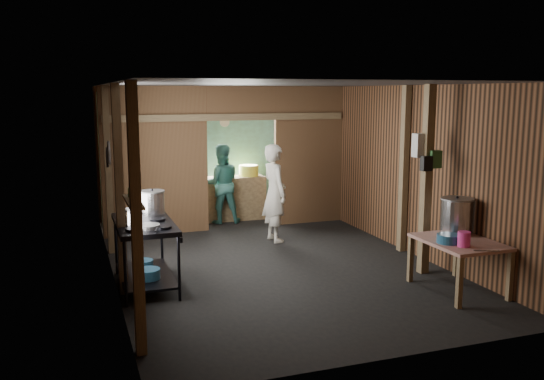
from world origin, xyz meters
name	(u,v)px	position (x,y,z in m)	size (l,w,h in m)	color
floor	(268,260)	(0.00, 0.00, 0.00)	(4.50, 7.00, 0.00)	black
ceiling	(267,85)	(0.00, 0.00, 2.60)	(4.50, 7.00, 0.00)	#292929
wall_back	(212,152)	(0.00, 3.50, 1.30)	(4.50, 0.00, 2.60)	brown
wall_front	(392,225)	(0.00, -3.50, 1.30)	(4.50, 0.00, 2.60)	brown
wall_left	(109,182)	(-2.25, 0.00, 1.30)	(0.00, 7.00, 2.60)	brown
wall_right	(401,168)	(2.25, 0.00, 1.30)	(0.00, 7.00, 2.60)	brown
partition_left	(155,161)	(-1.32, 2.20, 1.30)	(1.85, 0.10, 2.60)	brown
partition_right	(308,155)	(1.57, 2.20, 1.30)	(1.35, 0.10, 2.60)	brown
partition_header	(241,103)	(0.25, 2.20, 2.30)	(1.30, 0.10, 0.60)	brown
turquoise_panel	(212,154)	(0.00, 3.44, 1.25)	(4.40, 0.06, 2.50)	#6EC3BB
back_counter	(234,198)	(0.30, 2.95, 0.42)	(1.20, 0.50, 0.85)	#987D51
wall_clock	(225,122)	(0.25, 3.40, 1.90)	(0.20, 0.20, 0.03)	silver
post_left_a	(136,222)	(-2.18, -2.60, 1.30)	(0.10, 0.12, 2.60)	#987D51
post_left_b	(120,191)	(-2.18, -0.80, 1.30)	(0.10, 0.12, 2.60)	#987D51
post_left_c	(108,171)	(-2.18, 1.20, 1.30)	(0.10, 0.12, 2.60)	#987D51
post_right	(404,170)	(2.18, -0.20, 1.30)	(0.10, 0.12, 2.60)	#987D51
post_free	(426,181)	(1.85, -1.30, 1.30)	(0.12, 0.12, 2.60)	#987D51
cross_beam	(229,117)	(0.00, 2.15, 2.05)	(4.40, 0.12, 0.12)	#987D51
pan_lid_big	(109,153)	(-2.21, 0.40, 1.65)	(0.34, 0.34, 0.03)	slate
pan_lid_small	(107,157)	(-2.21, 0.80, 1.55)	(0.30, 0.30, 0.03)	black
wall_shelf	(133,202)	(-2.15, -2.10, 1.40)	(0.14, 0.80, 0.03)	#987D51
jar_white	(136,200)	(-2.15, -2.35, 1.47)	(0.07, 0.07, 0.10)	silver
jar_yellow	(133,196)	(-2.15, -2.10, 1.47)	(0.08, 0.08, 0.10)	yellow
jar_green	(131,192)	(-2.15, -1.88, 1.47)	(0.06, 0.06, 0.10)	#2B5C2A
bag_white	(422,145)	(1.80, -1.22, 1.78)	(0.22, 0.15, 0.32)	silver
bag_green	(434,159)	(1.92, -1.36, 1.60)	(0.16, 0.12, 0.24)	#2B5C2A
bag_black	(426,163)	(1.78, -1.38, 1.55)	(0.14, 0.10, 0.20)	black
gas_range	(145,254)	(-1.88, -0.63, 0.43)	(0.75, 1.46, 0.86)	black
prep_table	(458,266)	(1.83, -2.09, 0.33)	(0.81, 1.11, 0.66)	tan
stove_pot_large	(152,203)	(-1.71, -0.19, 1.01)	(0.34, 0.34, 0.34)	#B6B7B9
stove_pot_med	(131,217)	(-2.05, -0.71, 0.95)	(0.24, 0.24, 0.21)	#B6B7B9
frying_pan	(148,226)	(-1.88, -1.01, 0.89)	(0.29, 0.51, 0.07)	slate
blue_tub_front	(148,274)	(-1.88, -0.83, 0.23)	(0.31, 0.31, 0.13)	#225477
blue_tub_back	(143,264)	(-1.88, -0.34, 0.22)	(0.27, 0.27, 0.11)	#225477
stock_pot	(456,217)	(2.01, -1.78, 0.88)	(0.42, 0.42, 0.49)	#B6B7B9
wash_basin	(449,239)	(1.63, -2.15, 0.71)	(0.29, 0.29, 0.11)	#225477
pink_bucket	(464,239)	(1.69, -2.36, 0.75)	(0.15, 0.15, 0.18)	#F23B98
knife	(486,251)	(1.82, -2.62, 0.66)	(0.30, 0.04, 0.01)	#B6B7B9
yellow_tub	(249,171)	(0.61, 2.95, 0.96)	(0.39, 0.39, 0.22)	yellow
cook	(275,193)	(0.49, 1.07, 0.82)	(0.60, 0.39, 1.64)	beige
worker_back	(221,184)	(-0.01, 2.70, 0.76)	(0.74, 0.58, 1.52)	#3B7F76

